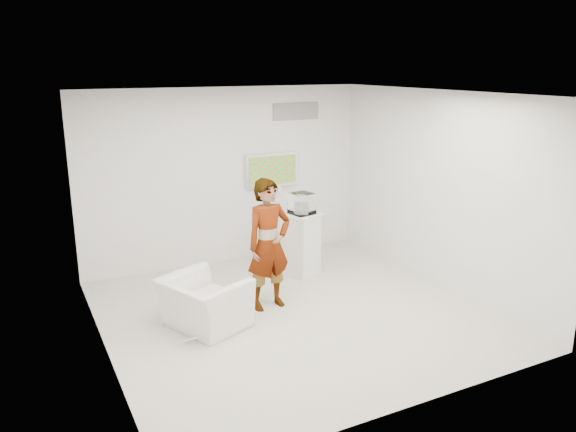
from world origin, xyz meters
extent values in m
cube|color=beige|center=(0.00, 0.00, 0.01)|extent=(5.00, 5.00, 0.01)
cube|color=#303032|center=(0.00, 0.00, 3.00)|extent=(5.00, 5.00, 0.01)
cube|color=silver|center=(0.00, 2.50, 1.50)|extent=(5.00, 0.01, 3.00)
cube|color=silver|center=(0.00, -2.50, 1.50)|extent=(5.00, 0.01, 3.00)
cube|color=silver|center=(-2.50, 0.00, 1.50)|extent=(0.01, 5.00, 3.00)
cube|color=silver|center=(2.50, 0.00, 1.50)|extent=(0.01, 5.00, 3.00)
cube|color=silver|center=(0.85, 2.45, 1.55)|extent=(1.00, 0.08, 0.60)
cube|color=gray|center=(1.35, 2.49, 2.55)|extent=(0.90, 0.02, 0.30)
imported|color=white|center=(-0.19, 0.37, 0.93)|extent=(0.73, 0.52, 1.87)
imported|color=white|center=(-1.22, 0.17, 0.34)|extent=(1.23, 1.31, 0.68)
cube|color=silver|center=(0.82, 1.26, 0.52)|extent=(0.66, 0.66, 1.04)
cylinder|color=white|center=(1.48, 2.34, 0.14)|extent=(0.23, 0.23, 0.27)
cube|color=silver|center=(0.82, 1.26, 1.21)|extent=(0.40, 0.40, 0.34)
cube|color=silver|center=(0.82, 1.26, 1.14)|extent=(0.13, 0.15, 0.21)
cube|color=silver|center=(0.04, 0.55, 1.68)|extent=(0.05, 0.15, 0.04)
camera|label=1|loc=(-3.32, -6.38, 3.37)|focal=35.00mm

